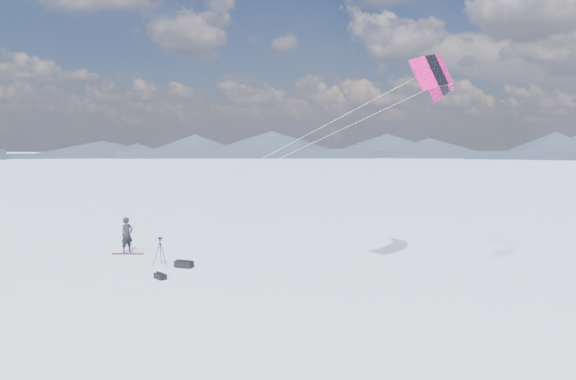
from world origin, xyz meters
The scene contains 9 objects.
ground centered at (0.00, 0.00, 0.00)m, with size 1800.00×1800.00×0.00m, color white.
horizon_hills centered at (0.00, 0.00, 3.08)m, with size 704.00×704.42×8.00m.
snow_tracks centered at (-1.98, 0.09, 0.00)m, with size 13.93×9.84×0.01m.
snowkiter centered at (-1.96, 1.96, 0.00)m, with size 0.69×0.45×1.89m, color black.
snowboard centered at (-1.66, 1.68, 0.02)m, with size 1.63×0.30×0.04m, color #7C1D4C.
tripod centered at (1.73, 0.32, 0.86)m, with size 0.61×0.67×1.34m.
gear_bag_a centered at (3.02, 0.45, 0.16)m, with size 0.88×0.51×0.37m.
gear_bag_b centered at (3.58, -1.82, 0.13)m, with size 0.70×0.52×0.29m.
power_kite centered at (13.41, 4.42, 8.48)m, with size 16.51×5.45×8.11m.
Camera 1 is at (19.32, -19.69, 5.45)m, focal length 35.00 mm.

